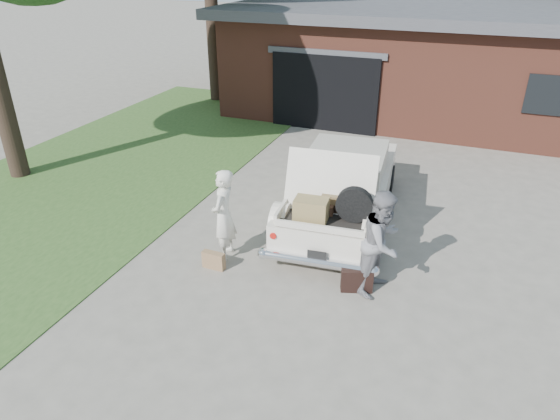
% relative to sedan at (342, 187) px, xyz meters
% --- Properties ---
extents(ground, '(90.00, 90.00, 0.00)m').
position_rel_sedan_xyz_m(ground, '(-0.49, -2.70, -0.69)').
color(ground, gray).
rests_on(ground, ground).
extents(grass_strip, '(6.00, 16.00, 0.02)m').
position_rel_sedan_xyz_m(grass_strip, '(-5.99, 0.30, -0.68)').
color(grass_strip, '#2D4C1E').
rests_on(grass_strip, ground).
extents(house, '(12.80, 7.80, 3.30)m').
position_rel_sedan_xyz_m(house, '(0.49, 8.77, 0.99)').
color(house, brown).
rests_on(house, ground).
extents(sedan, '(2.20, 4.80, 1.87)m').
position_rel_sedan_xyz_m(sedan, '(0.00, 0.00, 0.00)').
color(sedan, beige).
rests_on(sedan, ground).
extents(woman_left, '(0.47, 0.64, 1.64)m').
position_rel_sedan_xyz_m(woman_left, '(-1.51, -2.13, 0.14)').
color(woman_left, silver).
rests_on(woman_left, ground).
extents(woman_right, '(0.86, 0.98, 1.70)m').
position_rel_sedan_xyz_m(woman_right, '(1.19, -2.09, 0.17)').
color(woman_right, gray).
rests_on(woman_right, ground).
extents(suitcase_left, '(0.40, 0.14, 0.31)m').
position_rel_sedan_xyz_m(suitcase_left, '(-1.53, -2.54, -0.53)').
color(suitcase_left, '#96714C').
rests_on(suitcase_left, ground).
extents(suitcase_right, '(0.52, 0.31, 0.38)m').
position_rel_sedan_xyz_m(suitcase_right, '(0.88, -2.28, -0.49)').
color(suitcase_right, black).
rests_on(suitcase_right, ground).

